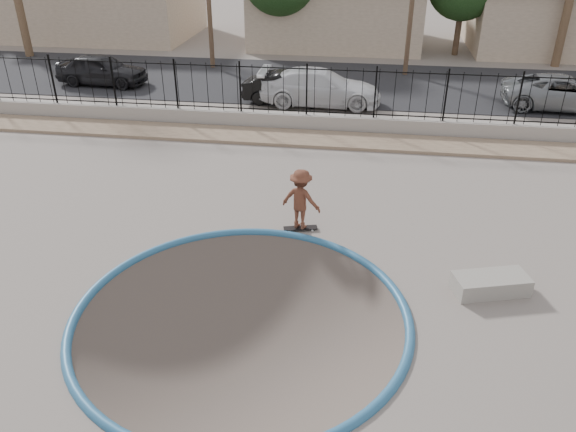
% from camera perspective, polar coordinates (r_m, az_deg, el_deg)
% --- Properties ---
extents(ground, '(120.00, 120.00, 2.20)m').
position_cam_1_polar(ground, '(23.58, 2.30, 7.66)').
color(ground, slate).
rests_on(ground, ground).
extents(bowl_pit, '(6.84, 6.84, 1.80)m').
position_cam_1_polar(bowl_pit, '(11.77, -4.76, -10.09)').
color(bowl_pit, '#51453E').
rests_on(bowl_pit, ground).
extents(coping_ring, '(7.04, 7.04, 0.20)m').
position_cam_1_polar(coping_ring, '(11.77, -4.76, -10.09)').
color(coping_ring, '#295F87').
rests_on(coping_ring, ground).
extents(rock_strip, '(42.00, 1.60, 0.11)m').
position_cam_1_polar(rock_strip, '(20.57, 1.49, 7.90)').
color(rock_strip, '#9B8265').
rests_on(rock_strip, ground).
extents(retaining_wall, '(42.00, 0.45, 0.60)m').
position_cam_1_polar(retaining_wall, '(21.52, 1.86, 9.54)').
color(retaining_wall, gray).
rests_on(retaining_wall, ground).
extents(fence, '(40.00, 0.04, 1.80)m').
position_cam_1_polar(fence, '(21.15, 1.91, 12.61)').
color(fence, black).
rests_on(fence, retaining_wall).
extents(street, '(90.00, 8.00, 0.04)m').
position_cam_1_polar(street, '(27.98, 3.51, 13.43)').
color(street, black).
rests_on(street, ground).
extents(house_west, '(11.60, 8.60, 3.90)m').
position_cam_1_polar(house_west, '(40.65, -17.95, 19.80)').
color(house_west, tan).
rests_on(house_west, ground).
extents(house_center, '(10.60, 8.60, 3.90)m').
position_cam_1_polar(house_center, '(36.87, 5.06, 20.19)').
color(house_center, tan).
rests_on(house_center, ground).
extents(skater, '(1.16, 0.87, 1.61)m').
position_cam_1_polar(skater, '(14.27, 1.31, 1.36)').
color(skater, brown).
rests_on(skater, ground).
extents(skateboard, '(0.91, 0.43, 0.08)m').
position_cam_1_polar(skateboard, '(14.62, 1.28, -1.22)').
color(skateboard, black).
rests_on(skateboard, ground).
extents(concrete_ledge, '(1.73, 1.12, 0.40)m').
position_cam_1_polar(concrete_ledge, '(13.05, 19.88, -6.51)').
color(concrete_ledge, gray).
rests_on(concrete_ledge, ground).
extents(car_a, '(4.30, 1.96, 1.43)m').
position_cam_1_polar(car_a, '(28.65, -18.40, 13.95)').
color(car_a, black).
rests_on(car_a, street).
extents(car_b, '(3.93, 1.58, 1.27)m').
position_cam_1_polar(car_b, '(24.48, 0.06, 12.84)').
color(car_b, black).
rests_on(car_b, street).
extents(car_c, '(5.13, 2.11, 1.48)m').
position_cam_1_polar(car_c, '(24.30, 3.28, 12.94)').
color(car_c, silver).
rests_on(car_c, street).
extents(car_d, '(5.03, 2.55, 1.36)m').
position_cam_1_polar(car_d, '(26.33, 26.22, 11.20)').
color(car_d, gray).
rests_on(car_d, street).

